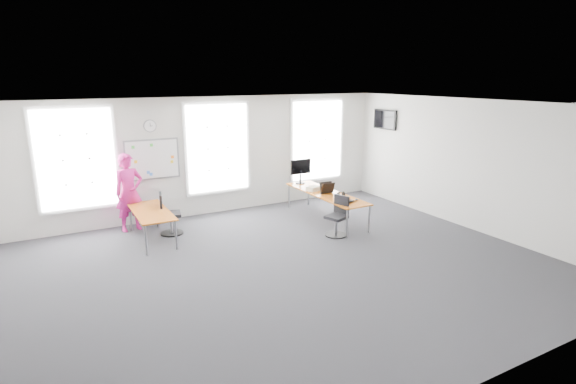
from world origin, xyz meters
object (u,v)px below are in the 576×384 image
chair_left (168,216)px  person (129,192)px  desk_right (326,195)px  monitor (301,169)px  keyboard (346,202)px  chair_right (338,218)px  desk_left (151,213)px  headphones (341,194)px

chair_left → person: bearing=55.4°
desk_right → monitor: monitor is taller
desk_right → keyboard: keyboard is taller
chair_right → desk_left: bearing=-133.7°
headphones → monitor: bearing=87.7°
person → desk_left: bearing=-83.9°
person → chair_left: bearing=-56.9°
chair_right → chair_left: (-3.31, 1.89, 0.03)m
chair_right → person: 4.80m
desk_left → monitor: bearing=8.2°
keyboard → headphones: (0.23, 0.52, 0.04)m
headphones → monitor: monitor is taller
headphones → chair_right: bearing=-137.7°
keyboard → desk_left: bearing=141.7°
chair_right → chair_left: bearing=-138.8°
headphones → desk_left: bearing=157.9°
person → monitor: size_ratio=2.73×
desk_left → person: (-0.27, 0.90, 0.30)m
chair_right → monitor: size_ratio=1.37×
keyboard → monitor: size_ratio=0.69×
desk_right → monitor: 1.26m
chair_left → keyboard: bearing=-103.9°
keyboard → monitor: (0.05, 2.13, 0.38)m
chair_left → headphones: 4.06m
desk_right → chair_right: 1.21m
desk_right → desk_left: 4.18m
desk_left → chair_left: bearing=24.5°
desk_right → chair_left: size_ratio=2.90×
person → keyboard: person is taller
chair_left → monitor: monitor is taller
desk_left → keyboard: (4.05, -1.54, 0.09)m
desk_right → monitor: (-0.04, 1.18, 0.44)m
desk_left → person: size_ratio=1.00×
chair_left → monitor: (3.68, 0.40, 0.65)m
desk_right → monitor: size_ratio=4.23×
headphones → keyboard: bearing=-122.2°
chair_right → headphones: bearing=121.9°
chair_left → monitor: 3.76m
desk_left → keyboard: keyboard is taller
monitor → keyboard: bearing=-91.0°
desk_left → headphones: size_ratio=9.57×
desk_right → desk_left: desk_right is taller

